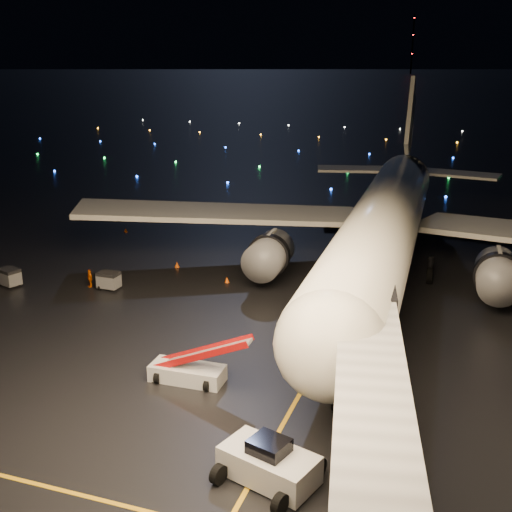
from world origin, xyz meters
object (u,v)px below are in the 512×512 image
object	(u,v)px
crew_c	(90,278)
baggage_cart_0	(109,281)
airliner	(390,182)
pushback_tug	(269,460)
baggage_cart_2	(10,277)
belt_loader	(187,357)

from	to	relation	value
crew_c	baggage_cart_0	size ratio (longest dim) A/B	0.89
airliner	pushback_tug	bearing A→B (deg)	-93.36
airliner	baggage_cart_0	distance (m)	26.14
airliner	baggage_cart_2	bearing A→B (deg)	-156.09
baggage_cart_2	pushback_tug	bearing A→B (deg)	-12.85
airliner	crew_c	xyz separation A→B (m)	(-23.38, -12.76, -7.60)
crew_c	baggage_cart_0	xyz separation A→B (m)	(1.83, 0.09, -0.03)
pushback_tug	baggage_cart_2	bearing A→B (deg)	165.83
baggage_cart_0	baggage_cart_2	size ratio (longest dim) A/B	0.97
belt_loader	crew_c	world-z (taller)	belt_loader
airliner	belt_loader	distance (m)	27.50
baggage_cart_0	crew_c	bearing A→B (deg)	-175.68
airliner	pushback_tug	distance (m)	33.69
belt_loader	baggage_cart_0	size ratio (longest dim) A/B	3.77
pushback_tug	baggage_cart_2	size ratio (longest dim) A/B	2.47
airliner	baggage_cart_0	bearing A→B (deg)	-151.81
baggage_cart_0	baggage_cart_2	distance (m)	8.81
belt_loader	baggage_cart_2	xyz separation A→B (m)	(-21.77, 10.52, -0.84)
belt_loader	pushback_tug	bearing A→B (deg)	-45.99
belt_loader	crew_c	size ratio (longest dim) A/B	4.25
airliner	baggage_cart_0	size ratio (longest dim) A/B	33.39
belt_loader	baggage_cart_0	bearing A→B (deg)	134.78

